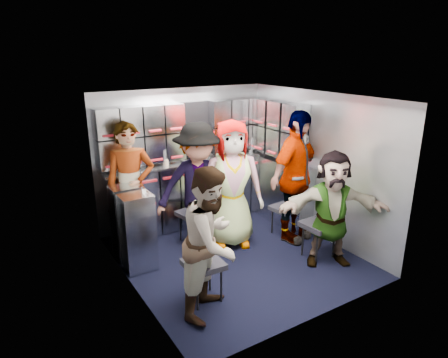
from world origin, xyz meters
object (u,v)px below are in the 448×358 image
jump_seat_mid_left (193,215)px  attendant_arc_e (332,209)px  attendant_arc_a (211,242)px  jump_seat_center (225,213)px  attendant_standing (131,188)px  jump_seat_mid_right (285,209)px  attendant_arc_b (198,187)px  attendant_arc_c (232,184)px  attendant_arc_d (295,177)px  jump_seat_near_left (203,266)px  jump_seat_near_right (319,227)px

jump_seat_mid_left → attendant_arc_e: attendant_arc_e is taller
attendant_arc_a → attendant_arc_e: attendant_arc_a is taller
jump_seat_center → attendant_standing: bearing=161.6°
jump_seat_mid_right → attendant_arc_b: (-1.27, 0.33, 0.48)m
attendant_arc_c → attendant_arc_d: bearing=-1.0°
attendant_arc_e → attendant_standing: bearing=168.6°
attendant_arc_a → attendant_arc_d: (1.83, 0.83, 0.15)m
jump_seat_mid_left → attendant_arc_e: size_ratio=0.31×
attendant_arc_c → attendant_arc_e: attendant_arc_c is taller
jump_seat_mid_right → jump_seat_near_left: bearing=-155.6°
jump_seat_mid_left → jump_seat_near_right: size_ratio=0.94×
jump_seat_center → jump_seat_mid_right: size_ratio=1.05×
jump_seat_near_right → attendant_arc_c: 1.29m
jump_seat_mid_right → attendant_arc_e: bearing=-94.1°
attendant_standing → attendant_arc_a: size_ratio=1.12×
jump_seat_near_left → jump_seat_center: 1.54m
attendant_arc_b → attendant_arc_a: bearing=-97.6°
jump_seat_near_left → jump_seat_mid_left: jump_seat_near_left is taller
jump_seat_near_left → attendant_arc_c: bearing=45.0°
jump_seat_mid_left → jump_seat_near_right: jump_seat_near_right is taller
jump_seat_mid_right → attendant_arc_d: size_ratio=0.24×
attendant_arc_d → jump_seat_near_right: bearing=-114.0°
attendant_standing → attendant_arc_a: bearing=-66.2°
jump_seat_near_left → attendant_arc_c: attendant_arc_c is taller
jump_seat_mid_right → attendant_standing: (-2.05, 0.75, 0.49)m
jump_seat_mid_left → attendant_arc_a: (-0.56, -1.52, 0.38)m
jump_seat_mid_right → attendant_arc_a: bearing=-151.1°
jump_seat_mid_left → jump_seat_near_right: 1.75m
jump_seat_center → attendant_arc_d: 1.13m
attendant_arc_d → attendant_arc_e: 0.79m
attendant_arc_b → jump_seat_mid_left: bearing=105.3°
jump_seat_near_left → attendant_arc_e: attendant_arc_e is taller
attendant_arc_d → jump_seat_center: bearing=130.4°
attendant_arc_d → jump_seat_mid_left: bearing=134.0°
jump_seat_center → attendant_arc_e: 1.54m
attendant_arc_a → attendant_arc_e: (1.76, 0.06, -0.04)m
attendant_arc_c → attendant_arc_e: 1.36m
attendant_standing → attendant_arc_b: bearing=-11.6°
attendant_arc_e → jump_seat_near_left: bearing=-154.8°
jump_seat_mid_right → jump_seat_near_right: 0.77m
jump_seat_near_left → jump_seat_mid_left: size_ratio=1.03×
jump_seat_center → jump_seat_near_right: 1.35m
attendant_arc_e → jump_seat_mid_left: bearing=158.5°
jump_seat_near_right → attendant_standing: size_ratio=0.28×
attendant_arc_a → attendant_arc_c: 1.54m
jump_seat_mid_left → jump_seat_center: size_ratio=0.99×
jump_seat_mid_right → attendant_arc_c: size_ratio=0.25×
jump_seat_near_left → jump_seat_mid_right: 2.01m
jump_seat_near_right → attendant_arc_b: bearing=137.6°
jump_seat_near_left → jump_seat_near_right: size_ratio=0.96×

